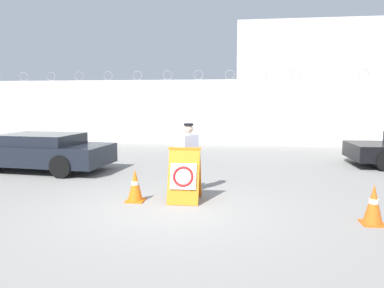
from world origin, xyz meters
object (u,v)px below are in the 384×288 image
security_guard (188,155)px  parked_car_front_coupe (36,151)px  barricade_sign (184,175)px  traffic_cone_mid (373,204)px  traffic_cone_near (135,186)px

security_guard → parked_car_front_coupe: security_guard is taller
barricade_sign → security_guard: bearing=90.6°
barricade_sign → traffic_cone_mid: (3.58, -1.05, -0.23)m
traffic_cone_near → security_guard: bearing=40.9°
parked_car_front_coupe → barricade_sign: bearing=155.7°
security_guard → parked_car_front_coupe: bearing=-70.5°
barricade_sign → traffic_cone_near: (-1.07, -0.16, -0.24)m
barricade_sign → traffic_cone_mid: 3.74m
traffic_cone_mid → parked_car_front_coupe: 9.63m
security_guard → traffic_cone_mid: security_guard is taller
security_guard → parked_car_front_coupe: (-5.16, 2.18, -0.31)m
traffic_cone_near → traffic_cone_mid: bearing=-10.9°
barricade_sign → parked_car_front_coupe: barricade_sign is taller
traffic_cone_near → parked_car_front_coupe: parked_car_front_coupe is taller
traffic_cone_near → parked_car_front_coupe: bearing=143.2°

